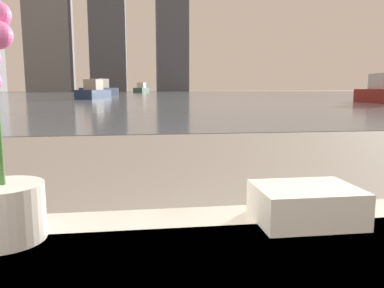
% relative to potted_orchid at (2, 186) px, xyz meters
% --- Properties ---
extents(potted_orchid, '(0.15, 0.15, 0.46)m').
position_rel_potted_orchid_xyz_m(potted_orchid, '(0.00, 0.00, 0.00)').
color(potted_orchid, silver).
rests_on(potted_orchid, bathtub).
extents(towel_stack, '(0.22, 0.17, 0.08)m').
position_rel_potted_orchid_xyz_m(towel_stack, '(0.63, 0.02, -0.07)').
color(towel_stack, silver).
rests_on(towel_stack, bathtub).
extents(harbor_water, '(180.00, 110.00, 0.01)m').
position_rel_potted_orchid_xyz_m(harbor_water, '(0.69, 61.01, -0.64)').
color(harbor_water, slate).
rests_on(harbor_water, ground_plane).
extents(harbor_boat_0, '(3.41, 5.84, 2.07)m').
position_rel_potted_orchid_xyz_m(harbor_boat_0, '(0.67, 78.68, 0.10)').
color(harbor_boat_0, '#335647').
rests_on(harbor_boat_0, harbor_water).
extents(harbor_boat_3, '(4.14, 5.39, 1.95)m').
position_rel_potted_orchid_xyz_m(harbor_boat_3, '(-4.29, 43.76, 0.05)').
color(harbor_boat_3, navy).
rests_on(harbor_boat_3, harbor_water).
extents(harbor_boat_4, '(2.50, 4.34, 1.54)m').
position_rel_potted_orchid_xyz_m(harbor_boat_4, '(-3.38, 30.28, -0.09)').
color(harbor_boat_4, navy).
rests_on(harbor_boat_4, harbor_water).
extents(harbor_boat_5, '(2.14, 4.68, 1.69)m').
position_rel_potted_orchid_xyz_m(harbor_boat_5, '(14.37, 19.49, -0.03)').
color(harbor_boat_5, maroon).
rests_on(harbor_boat_5, harbor_water).
extents(skyline_tower_1, '(12.65, 8.58, 51.57)m').
position_rel_potted_orchid_xyz_m(skyline_tower_1, '(-25.72, 117.01, 25.14)').
color(skyline_tower_1, slate).
rests_on(skyline_tower_1, ground_plane).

